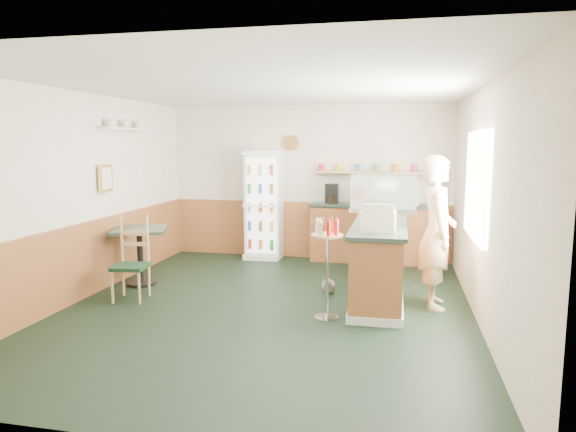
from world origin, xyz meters
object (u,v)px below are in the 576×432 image
(display_case, at_px, (383,193))
(shopkeeper, at_px, (437,232))
(condiment_stand, at_px, (327,254))
(cash_register, at_px, (378,221))
(cafe_table, at_px, (140,245))
(cafe_chair, at_px, (133,255))
(drinks_fridge, at_px, (264,205))

(display_case, relative_size, shopkeeper, 0.52)
(display_case, distance_m, condiment_stand, 2.25)
(cash_register, distance_m, cafe_table, 3.49)
(condiment_stand, bearing_deg, shopkeeper, 29.66)
(cash_register, distance_m, cafe_chair, 3.21)
(drinks_fridge, height_order, condiment_stand, drinks_fridge)
(cafe_table, relative_size, cafe_chair, 0.87)
(drinks_fridge, xyz_separation_m, cash_register, (2.10, -2.63, 0.17))
(display_case, height_order, cafe_chair, display_case)
(drinks_fridge, relative_size, display_case, 1.96)
(cash_register, relative_size, shopkeeper, 0.22)
(condiment_stand, bearing_deg, cafe_chair, 174.00)
(condiment_stand, distance_m, cafe_chair, 2.63)
(shopkeeper, xyz_separation_m, condiment_stand, (-1.26, -0.72, -0.18))
(shopkeeper, bearing_deg, cafe_table, 84.24)
(cafe_chair, bearing_deg, condiment_stand, -13.36)
(display_case, relative_size, cafe_table, 1.01)
(condiment_stand, xyz_separation_m, cafe_table, (-2.84, 0.89, -0.18))
(drinks_fridge, relative_size, cash_register, 4.58)
(display_case, height_order, shopkeeper, shopkeeper)
(shopkeeper, distance_m, cafe_table, 4.12)
(display_case, relative_size, condiment_stand, 0.84)
(drinks_fridge, bearing_deg, cafe_chair, -111.47)
(drinks_fridge, bearing_deg, cash_register, -51.39)
(cafe_chair, bearing_deg, cash_register, -6.10)
(shopkeeper, bearing_deg, cash_register, 114.73)
(display_case, relative_size, cafe_chair, 0.88)
(shopkeeper, relative_size, cafe_table, 1.96)
(display_case, bearing_deg, cafe_chair, -149.86)
(cafe_chair, bearing_deg, shopkeeper, -0.81)
(display_case, distance_m, shopkeeper, 1.60)
(cash_register, bearing_deg, condiment_stand, -146.91)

